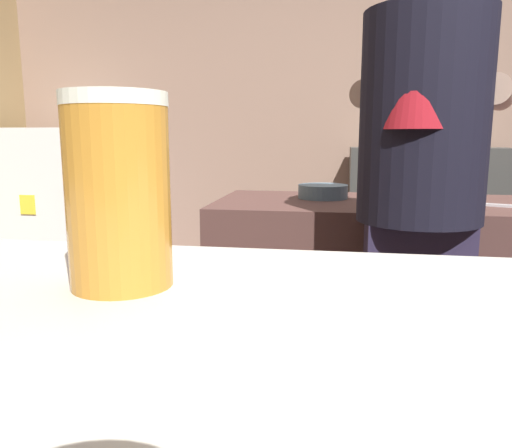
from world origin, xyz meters
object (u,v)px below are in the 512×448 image
Objects in this scene: bottle_vinegar at (381,131)px; bottle_olive_oil at (449,130)px; bottle_hot_sauce at (467,134)px; bottle_soy at (412,136)px; mixing_bowl at (323,191)px; pint_glass_far at (119,192)px; bartender at (418,202)px; mini_fridge at (68,221)px; chefs_knife at (483,204)px.

bottle_olive_oil is (0.39, -0.00, 0.00)m from bottle_vinegar.
bottle_soy is at bearing 170.93° from bottle_hot_sauce.
bottle_olive_oil reaches higher than mixing_bowl.
bottle_vinegar is at bearing 81.42° from pint_glass_far.
bottle_olive_oil reaches higher than bottle_vinegar.
bartender is at bearing -103.92° from bottle_olive_oil.
bottle_olive_oil is at bearing -0.28° from bottle_vinegar.
bartender is at bearing -38.69° from mini_fridge.
bottle_hot_sauce reaches higher than mixing_bowl.
chefs_knife is at bearing 65.61° from pint_glass_far.
mini_fridge is 4.77× the size of bottle_vinegar.
bottle_hot_sauce is 0.80× the size of bottle_olive_oil.
mini_fridge is 2.62m from bottle_hot_sauce.
bottle_soy is (0.20, 0.16, -0.03)m from bottle_vinegar.
pint_glass_far is 0.69× the size of bottle_hot_sauce.
mini_fridge is at bearing -173.89° from bottle_soy.
mini_fridge is 6.37× the size of mixing_bowl.
bottle_soy is (0.23, 1.84, 0.18)m from bartender.
bottle_olive_oil reaches higher than mini_fridge.
bottle_hot_sauce is (2.55, 0.19, 0.57)m from mini_fridge.
pint_glass_far reaches higher than chefs_knife.
bottle_vinegar reaches higher than pint_glass_far.
chefs_knife is (2.29, -1.20, 0.33)m from mini_fridge.
bottle_olive_oil is at bearing 73.73° from pint_glass_far.
bartender reaches higher than mini_fridge.
mini_fridge is 2.32m from bottle_soy.
mixing_bowl is at bearing -120.95° from bottle_olive_oil.
mixing_bowl reaches higher than chefs_knife.
mixing_bowl is at bearing 46.56° from bartender.
bottle_vinegar is (0.41, 2.75, 0.08)m from pint_glass_far.
mixing_bowl is 0.80× the size of chefs_knife.
bottle_soy is at bearing 138.27° from bottle_olive_oil.
bartender is at bearing -97.16° from bottle_soy.
chefs_knife is at bearing -11.91° from mixing_bowl.
bartender reaches higher than bottle_hot_sauce.
bottle_hot_sauce is 0.53m from bottle_vinegar.
mini_fridge is 2.60m from chefs_knife.
bottle_soy is (-0.31, 0.05, -0.01)m from bottle_hot_sauce.
bottle_hot_sauce is 0.82× the size of bottle_vinegar.
chefs_knife is (0.28, 0.40, -0.05)m from bartender.
mixing_bowl is 1.08× the size of bottle_soy.
bottle_hot_sauce is at bearing 1.69° from bartender.
chefs_knife is at bearing -96.03° from bottle_olive_oil.
bartender reaches higher than pint_glass_far.
bottle_olive_oil reaches higher than pint_glass_far.
mini_fridge is 0.72× the size of bartender.
mini_fridge reaches higher than pint_glass_far.
mini_fridge is 5.11× the size of chefs_knife.
mini_fridge is 3.17m from pint_glass_far.
bottle_vinegar is at bearing 17.56° from bartender.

